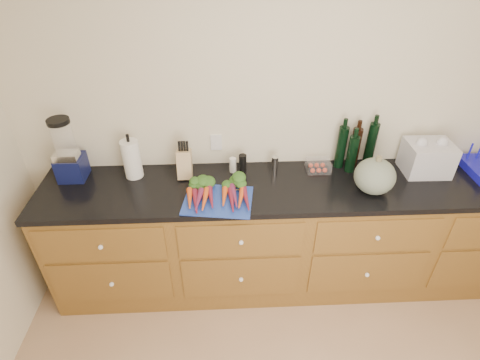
{
  "coord_description": "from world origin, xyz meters",
  "views": [
    {
      "loc": [
        -0.54,
        -0.77,
        2.44
      ],
      "look_at": [
        -0.45,
        1.2,
        1.06
      ],
      "focal_mm": 28.0,
      "sensor_mm": 36.0,
      "label": 1
    }
  ],
  "objects_px": {
    "carrots": "(218,192)",
    "blender_appliance": "(68,153)",
    "squash": "(375,176)",
    "cutting_board": "(218,200)",
    "knife_block": "(185,164)",
    "paper_towel": "(132,159)",
    "tomato_box": "(318,166)"
  },
  "relations": [
    {
      "from": "squash",
      "to": "carrots",
      "type": "bearing_deg",
      "value": -179.22
    },
    {
      "from": "cutting_board",
      "to": "blender_appliance",
      "type": "xyz_separation_m",
      "value": [
        -1.01,
        0.32,
        0.19
      ]
    },
    {
      "from": "knife_block",
      "to": "tomato_box",
      "type": "height_order",
      "value": "knife_block"
    },
    {
      "from": "blender_appliance",
      "to": "knife_block",
      "type": "distance_m",
      "value": 0.79
    },
    {
      "from": "paper_towel",
      "to": "knife_block",
      "type": "distance_m",
      "value": 0.36
    },
    {
      "from": "paper_towel",
      "to": "knife_block",
      "type": "relative_size",
      "value": 1.39
    },
    {
      "from": "tomato_box",
      "to": "paper_towel",
      "type": "bearing_deg",
      "value": -179.56
    },
    {
      "from": "squash",
      "to": "blender_appliance",
      "type": "distance_m",
      "value": 2.06
    },
    {
      "from": "cutting_board",
      "to": "paper_towel",
      "type": "bearing_deg",
      "value": 151.6
    },
    {
      "from": "carrots",
      "to": "cutting_board",
      "type": "bearing_deg",
      "value": -90.0
    },
    {
      "from": "cutting_board",
      "to": "squash",
      "type": "relative_size",
      "value": 1.64
    },
    {
      "from": "squash",
      "to": "paper_towel",
      "type": "bearing_deg",
      "value": 170.98
    },
    {
      "from": "carrots",
      "to": "knife_block",
      "type": "height_order",
      "value": "knife_block"
    },
    {
      "from": "carrots",
      "to": "blender_appliance",
      "type": "relative_size",
      "value": 0.96
    },
    {
      "from": "paper_towel",
      "to": "knife_block",
      "type": "height_order",
      "value": "paper_towel"
    },
    {
      "from": "carrots",
      "to": "paper_towel",
      "type": "height_order",
      "value": "paper_towel"
    },
    {
      "from": "blender_appliance",
      "to": "cutting_board",
      "type": "bearing_deg",
      "value": -17.42
    },
    {
      "from": "cutting_board",
      "to": "paper_towel",
      "type": "height_order",
      "value": "paper_towel"
    },
    {
      "from": "knife_block",
      "to": "tomato_box",
      "type": "bearing_deg",
      "value": 1.8
    },
    {
      "from": "knife_block",
      "to": "paper_towel",
      "type": "bearing_deg",
      "value": 176.84
    },
    {
      "from": "cutting_board",
      "to": "knife_block",
      "type": "distance_m",
      "value": 0.39
    },
    {
      "from": "paper_towel",
      "to": "cutting_board",
      "type": "bearing_deg",
      "value": -28.4
    },
    {
      "from": "blender_appliance",
      "to": "tomato_box",
      "type": "relative_size",
      "value": 2.72
    },
    {
      "from": "squash",
      "to": "paper_towel",
      "type": "relative_size",
      "value": 0.96
    },
    {
      "from": "blender_appliance",
      "to": "paper_towel",
      "type": "relative_size",
      "value": 1.62
    },
    {
      "from": "tomato_box",
      "to": "knife_block",
      "type": "bearing_deg",
      "value": -178.2
    },
    {
      "from": "carrots",
      "to": "paper_towel",
      "type": "distance_m",
      "value": 0.66
    },
    {
      "from": "blender_appliance",
      "to": "squash",
      "type": "bearing_deg",
      "value": -7.11
    },
    {
      "from": "tomato_box",
      "to": "carrots",
      "type": "bearing_deg",
      "value": -158.74
    },
    {
      "from": "paper_towel",
      "to": "blender_appliance",
      "type": "bearing_deg",
      "value": -179.66
    },
    {
      "from": "carrots",
      "to": "squash",
      "type": "relative_size",
      "value": 1.63
    },
    {
      "from": "carrots",
      "to": "squash",
      "type": "xyz_separation_m",
      "value": [
        1.03,
        0.01,
        0.08
      ]
    }
  ]
}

